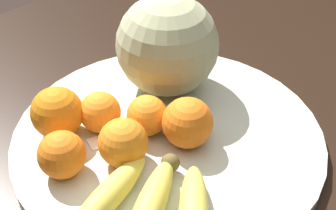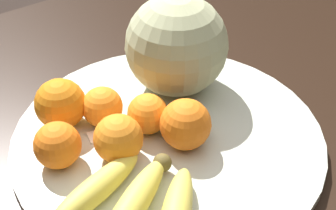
{
  "view_description": "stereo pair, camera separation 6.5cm",
  "coord_description": "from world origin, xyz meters",
  "px_view_note": "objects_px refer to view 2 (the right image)",
  "views": [
    {
      "loc": [
        -0.39,
        -0.3,
        1.22
      ],
      "look_at": [
        -0.03,
        0.06,
        0.82
      ],
      "focal_mm": 50.0,
      "sensor_mm": 36.0,
      "label": 1
    },
    {
      "loc": [
        -0.34,
        -0.34,
        1.22
      ],
      "look_at": [
        -0.03,
        0.06,
        0.82
      ],
      "focal_mm": 50.0,
      "sensor_mm": 36.0,
      "label": 2
    }
  ],
  "objects_px": {
    "orange_front_left": "(102,107)",
    "orange_back_right": "(60,104)",
    "kitchen_table": "(209,190)",
    "orange_top_small": "(148,114)",
    "fruit_bowl": "(168,136)",
    "orange_mid_center": "(118,139)",
    "orange_back_left": "(58,145)",
    "produce_tag": "(115,132)",
    "melon": "(177,45)",
    "orange_front_right": "(185,124)",
    "banana_bunch": "(135,204)"
  },
  "relations": [
    {
      "from": "orange_back_left",
      "to": "orange_back_right",
      "type": "bearing_deg",
      "value": 59.41
    },
    {
      "from": "melon",
      "to": "orange_front_left",
      "type": "bearing_deg",
      "value": -178.2
    },
    {
      "from": "orange_front_right",
      "to": "melon",
      "type": "bearing_deg",
      "value": 56.99
    },
    {
      "from": "kitchen_table",
      "to": "melon",
      "type": "distance_m",
      "value": 0.23
    },
    {
      "from": "kitchen_table",
      "to": "orange_back_right",
      "type": "xyz_separation_m",
      "value": [
        -0.14,
        0.17,
        0.13
      ]
    },
    {
      "from": "orange_front_left",
      "to": "orange_mid_center",
      "type": "distance_m",
      "value": 0.08
    },
    {
      "from": "kitchen_table",
      "to": "orange_front_right",
      "type": "distance_m",
      "value": 0.14
    },
    {
      "from": "orange_back_left",
      "to": "produce_tag",
      "type": "height_order",
      "value": "orange_back_left"
    },
    {
      "from": "fruit_bowl",
      "to": "orange_mid_center",
      "type": "distance_m",
      "value": 0.09
    },
    {
      "from": "orange_back_left",
      "to": "produce_tag",
      "type": "relative_size",
      "value": 0.78
    },
    {
      "from": "kitchen_table",
      "to": "orange_top_small",
      "type": "distance_m",
      "value": 0.16
    },
    {
      "from": "orange_front_right",
      "to": "produce_tag",
      "type": "relative_size",
      "value": 0.89
    },
    {
      "from": "orange_mid_center",
      "to": "orange_top_small",
      "type": "bearing_deg",
      "value": 19.49
    },
    {
      "from": "banana_bunch",
      "to": "orange_front_right",
      "type": "distance_m",
      "value": 0.14
    },
    {
      "from": "orange_top_small",
      "to": "orange_mid_center",
      "type": "bearing_deg",
      "value": -160.51
    },
    {
      "from": "banana_bunch",
      "to": "orange_top_small",
      "type": "height_order",
      "value": "orange_top_small"
    },
    {
      "from": "banana_bunch",
      "to": "produce_tag",
      "type": "relative_size",
      "value": 2.52
    },
    {
      "from": "orange_back_left",
      "to": "orange_top_small",
      "type": "xyz_separation_m",
      "value": [
        0.13,
        -0.02,
        -0.0
      ]
    },
    {
      "from": "orange_back_right",
      "to": "orange_top_small",
      "type": "height_order",
      "value": "orange_back_right"
    },
    {
      "from": "fruit_bowl",
      "to": "banana_bunch",
      "type": "xyz_separation_m",
      "value": [
        -0.12,
        -0.09,
        0.03
      ]
    },
    {
      "from": "fruit_bowl",
      "to": "orange_back_left",
      "type": "distance_m",
      "value": 0.16
    },
    {
      "from": "orange_back_right",
      "to": "orange_front_left",
      "type": "bearing_deg",
      "value": -35.45
    },
    {
      "from": "orange_front_left",
      "to": "orange_back_right",
      "type": "height_order",
      "value": "orange_back_right"
    },
    {
      "from": "kitchen_table",
      "to": "produce_tag",
      "type": "relative_size",
      "value": 19.28
    },
    {
      "from": "melon",
      "to": "orange_mid_center",
      "type": "bearing_deg",
      "value": -153.66
    },
    {
      "from": "fruit_bowl",
      "to": "melon",
      "type": "bearing_deg",
      "value": 45.64
    },
    {
      "from": "orange_mid_center",
      "to": "kitchen_table",
      "type": "bearing_deg",
      "value": -26.48
    },
    {
      "from": "banana_bunch",
      "to": "orange_top_small",
      "type": "bearing_deg",
      "value": -159.77
    },
    {
      "from": "kitchen_table",
      "to": "orange_top_small",
      "type": "bearing_deg",
      "value": 123.4
    },
    {
      "from": "orange_front_left",
      "to": "orange_back_right",
      "type": "bearing_deg",
      "value": 144.55
    },
    {
      "from": "orange_front_left",
      "to": "orange_back_right",
      "type": "xyz_separation_m",
      "value": [
        -0.05,
        0.03,
        0.01
      ]
    },
    {
      "from": "fruit_bowl",
      "to": "banana_bunch",
      "type": "height_order",
      "value": "banana_bunch"
    },
    {
      "from": "orange_back_right",
      "to": "banana_bunch",
      "type": "bearing_deg",
      "value": -92.95
    },
    {
      "from": "melon",
      "to": "orange_front_right",
      "type": "relative_size",
      "value": 2.22
    },
    {
      "from": "fruit_bowl",
      "to": "orange_mid_center",
      "type": "relative_size",
      "value": 6.72
    },
    {
      "from": "orange_front_left",
      "to": "orange_back_left",
      "type": "height_order",
      "value": "orange_back_left"
    },
    {
      "from": "orange_mid_center",
      "to": "orange_back_left",
      "type": "xyz_separation_m",
      "value": [
        -0.07,
        0.04,
        -0.0
      ]
    },
    {
      "from": "fruit_bowl",
      "to": "melon",
      "type": "xyz_separation_m",
      "value": [
        0.08,
        0.08,
        0.09
      ]
    },
    {
      "from": "fruit_bowl",
      "to": "orange_top_small",
      "type": "bearing_deg",
      "value": 130.54
    },
    {
      "from": "orange_front_right",
      "to": "produce_tag",
      "type": "xyz_separation_m",
      "value": [
        -0.07,
        0.08,
        -0.03
      ]
    },
    {
      "from": "orange_back_right",
      "to": "orange_back_left",
      "type": "bearing_deg",
      "value": -120.59
    },
    {
      "from": "orange_front_right",
      "to": "orange_back_right",
      "type": "distance_m",
      "value": 0.18
    },
    {
      "from": "banana_bunch",
      "to": "orange_back_left",
      "type": "distance_m",
      "value": 0.14
    },
    {
      "from": "fruit_bowl",
      "to": "orange_back_right",
      "type": "bearing_deg",
      "value": 135.4
    },
    {
      "from": "orange_mid_center",
      "to": "orange_top_small",
      "type": "relative_size",
      "value": 1.13
    },
    {
      "from": "orange_front_left",
      "to": "orange_back_left",
      "type": "relative_size",
      "value": 0.95
    },
    {
      "from": "orange_back_left",
      "to": "fruit_bowl",
      "type": "bearing_deg",
      "value": -14.62
    },
    {
      "from": "kitchen_table",
      "to": "orange_front_right",
      "type": "bearing_deg",
      "value": 140.4
    },
    {
      "from": "kitchen_table",
      "to": "melon",
      "type": "height_order",
      "value": "melon"
    },
    {
      "from": "orange_front_right",
      "to": "orange_mid_center",
      "type": "distance_m",
      "value": 0.09
    }
  ]
}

